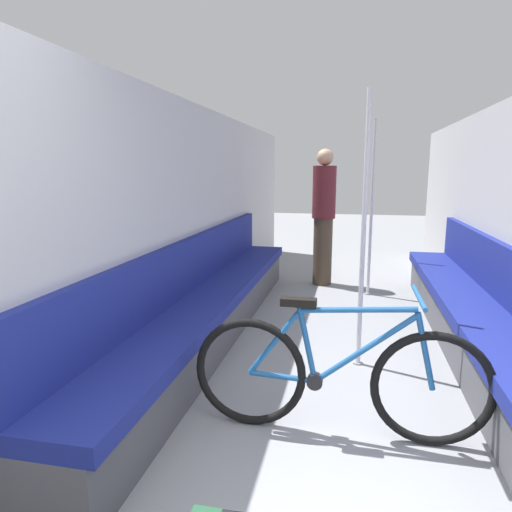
{
  "coord_description": "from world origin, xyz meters",
  "views": [
    {
      "loc": [
        0.1,
        -0.88,
        1.5
      ],
      "look_at": [
        -0.81,
        3.4,
        0.67
      ],
      "focal_mm": 32.0,
      "sensor_mm": 36.0,
      "label": 1
    }
  ],
  "objects_px": {
    "grab_pole_far": "(371,212)",
    "grab_pole_near": "(363,237)",
    "bicycle": "(337,377)",
    "bench_seat_row_left": "(211,306)",
    "passenger_standing": "(324,216)",
    "bench_seat_row_right": "(479,323)"
  },
  "relations": [
    {
      "from": "grab_pole_far",
      "to": "bicycle",
      "type": "bearing_deg",
      "value": -94.84
    },
    {
      "from": "passenger_standing",
      "to": "bicycle",
      "type": "bearing_deg",
      "value": -114.01
    },
    {
      "from": "grab_pole_near",
      "to": "passenger_standing",
      "type": "height_order",
      "value": "grab_pole_near"
    },
    {
      "from": "bench_seat_row_right",
      "to": "bicycle",
      "type": "xyz_separation_m",
      "value": [
        -1.07,
        -1.33,
        0.06
      ]
    },
    {
      "from": "bench_seat_row_right",
      "to": "grab_pole_far",
      "type": "bearing_deg",
      "value": 114.21
    },
    {
      "from": "bench_seat_row_left",
      "to": "passenger_standing",
      "type": "distance_m",
      "value": 2.43
    },
    {
      "from": "grab_pole_far",
      "to": "passenger_standing",
      "type": "height_order",
      "value": "grab_pole_far"
    },
    {
      "from": "bench_seat_row_left",
      "to": "passenger_standing",
      "type": "bearing_deg",
      "value": 69.02
    },
    {
      "from": "bicycle",
      "to": "grab_pole_far",
      "type": "xyz_separation_m",
      "value": [
        0.26,
        3.12,
        0.65
      ]
    },
    {
      "from": "grab_pole_far",
      "to": "grab_pole_near",
      "type": "bearing_deg",
      "value": -93.55
    },
    {
      "from": "bicycle",
      "to": "grab_pole_far",
      "type": "relative_size",
      "value": 0.81
    },
    {
      "from": "grab_pole_near",
      "to": "passenger_standing",
      "type": "distance_m",
      "value": 2.55
    },
    {
      "from": "bench_seat_row_right",
      "to": "passenger_standing",
      "type": "distance_m",
      "value": 2.67
    },
    {
      "from": "passenger_standing",
      "to": "grab_pole_far",
      "type": "bearing_deg",
      "value": -63.67
    },
    {
      "from": "grab_pole_near",
      "to": "grab_pole_far",
      "type": "xyz_separation_m",
      "value": [
        0.13,
        2.1,
        0.0
      ]
    },
    {
      "from": "bench_seat_row_left",
      "to": "grab_pole_far",
      "type": "distance_m",
      "value": 2.4
    },
    {
      "from": "bicycle",
      "to": "passenger_standing",
      "type": "distance_m",
      "value": 3.58
    },
    {
      "from": "bicycle",
      "to": "bench_seat_row_left",
      "type": "bearing_deg",
      "value": 140.65
    },
    {
      "from": "bicycle",
      "to": "grab_pole_far",
      "type": "bearing_deg",
      "value": 94.65
    },
    {
      "from": "bench_seat_row_left",
      "to": "passenger_standing",
      "type": "xyz_separation_m",
      "value": [
        0.84,
        2.19,
        0.62
      ]
    },
    {
      "from": "bench_seat_row_left",
      "to": "bicycle",
      "type": "xyz_separation_m",
      "value": [
        1.16,
        -1.33,
        0.06
      ]
    },
    {
      "from": "bicycle",
      "to": "grab_pole_near",
      "type": "xyz_separation_m",
      "value": [
        0.13,
        1.02,
        0.65
      ]
    }
  ]
}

